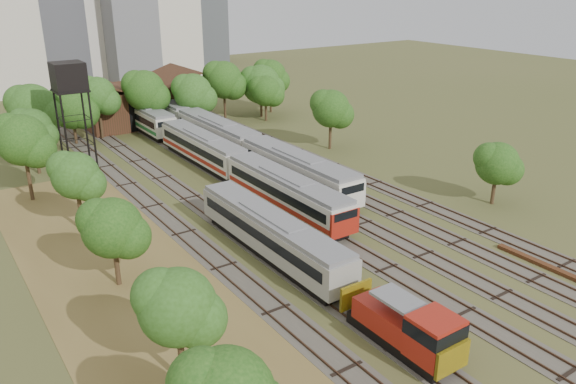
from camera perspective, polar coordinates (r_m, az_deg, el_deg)
ground at (r=42.93m, az=14.88°, el=-8.54°), size 240.00×240.00×0.00m
dry_grass_patch at (r=39.40m, az=-12.67°, el=-11.17°), size 14.00×60.00×0.04m
tracks at (r=60.06m, az=-3.58°, el=0.89°), size 24.60×80.00×0.19m
railcar_red_set at (r=59.10m, az=-4.90°, el=2.44°), size 2.93×34.57×3.62m
railcar_green_set at (r=71.50m, az=-7.14°, el=5.78°), size 3.17×52.08×3.92m
railcar_rear at (r=83.07m, az=-14.34°, el=7.34°), size 2.98×16.08×3.68m
shunter_locomotive at (r=34.15m, az=12.31°, el=-13.51°), size 2.56×8.10×3.35m
old_grey_coach at (r=43.90m, az=-1.69°, el=-4.29°), size 2.83×18.00×3.50m
water_tower at (r=67.10m, az=-21.37°, el=10.59°), size 3.48×3.48×12.02m
rail_pile_far at (r=47.17m, az=24.92°, el=-6.91°), size 0.54×8.66×0.28m
maintenance_shed at (r=88.15m, az=-15.05°, el=8.69°), size 16.45×11.55×7.58m
tree_band_left at (r=46.68m, az=-20.82°, el=0.17°), size 7.03×53.07×8.62m
tree_band_far at (r=82.10m, az=-12.18°, el=9.95°), size 41.58×8.90×8.95m
tree_band_right at (r=72.08m, az=4.74°, el=8.15°), size 5.92×45.35×7.60m
tower_far_right at (r=147.98m, az=-9.44°, el=18.18°), size 12.00×12.00×28.00m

